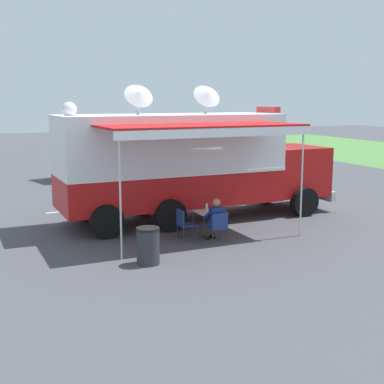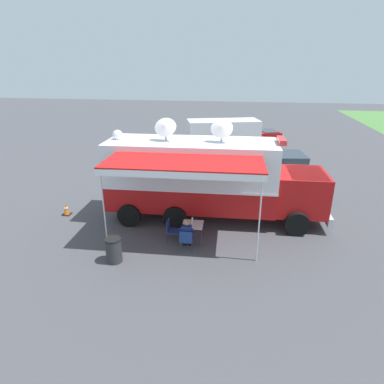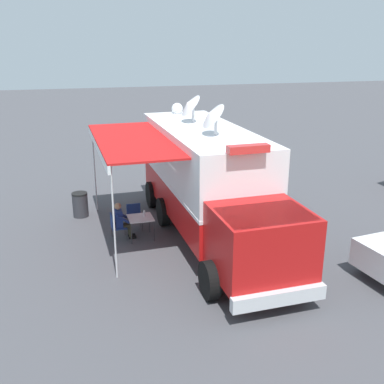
{
  "view_description": "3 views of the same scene",
  "coord_description": "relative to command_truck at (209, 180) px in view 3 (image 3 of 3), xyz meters",
  "views": [
    {
      "loc": [
        15.82,
        -5.89,
        3.97
      ],
      "look_at": [
        1.52,
        0.12,
        1.22
      ],
      "focal_mm": 48.93,
      "sensor_mm": 36.0,
      "label": 1
    },
    {
      "loc": [
        13.55,
        2.15,
        6.53
      ],
      "look_at": [
        0.23,
        0.06,
        1.29
      ],
      "focal_mm": 30.9,
      "sensor_mm": 36.0,
      "label": 2
    },
    {
      "loc": [
        4.09,
        14.15,
        6.23
      ],
      "look_at": [
        0.44,
        0.29,
        1.42
      ],
      "focal_mm": 42.54,
      "sensor_mm": 36.0,
      "label": 3
    }
  ],
  "objects": [
    {
      "name": "command_truck",
      "position": [
        0.0,
        0.0,
        0.0
      ],
      "size": [
        5.12,
        9.57,
        4.53
      ],
      "color": "#B71414",
      "rests_on": "ground"
    },
    {
      "name": "folding_chair_at_table",
      "position": [
        3.0,
        -0.47,
        -1.43
      ],
      "size": [
        0.5,
        0.5,
        0.87
      ],
      "color": "navy",
      "rests_on": "ground"
    },
    {
      "name": "ground_plane",
      "position": [
        -0.01,
        -0.75,
        -1.95
      ],
      "size": [
        100.0,
        100.0,
        0.0
      ],
      "primitive_type": "plane",
      "color": "#47474C"
    },
    {
      "name": "seated_responder",
      "position": [
        2.81,
        -0.47,
        -1.3
      ],
      "size": [
        0.67,
        0.56,
        1.25
      ],
      "color": "navy",
      "rests_on": "ground"
    },
    {
      "name": "folding_chair_beside_table",
      "position": [
        2.29,
        -1.2,
        -1.43
      ],
      "size": [
        0.5,
        0.5,
        0.87
      ],
      "color": "navy",
      "rests_on": "ground"
    },
    {
      "name": "trash_bin",
      "position": [
        4.06,
        -2.86,
        -1.49
      ],
      "size": [
        0.57,
        0.57,
        0.91
      ],
      "color": "#2D2D33",
      "rests_on": "ground"
    },
    {
      "name": "water_bottle",
      "position": [
        2.06,
        -0.39,
        -1.11
      ],
      "size": [
        0.07,
        0.07,
        0.22
      ],
      "color": "silver",
      "rests_on": "folding_table"
    },
    {
      "name": "traffic_cone",
      "position": [
        0.7,
        -6.49,
        -1.67
      ],
      "size": [
        0.36,
        0.36,
        0.58
      ],
      "color": "black",
      "rests_on": "ground"
    },
    {
      "name": "folding_table",
      "position": [
        2.2,
        -0.35,
        -1.27
      ],
      "size": [
        0.83,
        0.83,
        0.73
      ],
      "color": "silver",
      "rests_on": "ground"
    },
    {
      "name": "lot_stripe",
      "position": [
        -2.95,
        -2.0,
        -1.94
      ],
      "size": [
        0.29,
        4.8,
        0.01
      ],
      "primitive_type": "cube",
      "rotation": [
        0.0,
        0.0,
        0.04
      ],
      "color": "silver",
      "rests_on": "ground"
    }
  ]
}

